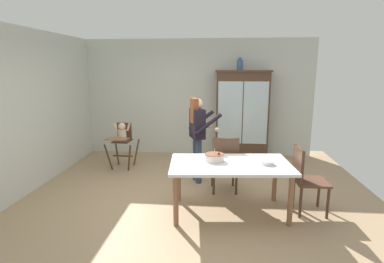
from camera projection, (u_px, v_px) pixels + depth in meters
ground_plane at (185, 198)px, 4.90m from camera, size 6.24×6.24×0.00m
wall_back at (197, 98)px, 7.19m from camera, size 5.32×0.06×2.70m
wall_left at (20, 113)px, 4.86m from camera, size 0.06×5.32×2.70m
china_cabinet at (242, 115)px, 6.91m from camera, size 1.22×0.48×2.00m
ceramic_vase at (240, 65)px, 6.69m from camera, size 0.13×0.13×0.27m
high_chair_with_toddler at (122, 137)px, 6.28m from camera, size 0.60×0.70×0.95m
adult_person at (198, 130)px, 5.45m from camera, size 0.63×0.62×1.53m
dining_table at (230, 169)px, 4.31m from camera, size 1.76×1.11×0.74m
birthday_cake at (214, 157)px, 4.37m from camera, size 0.28×0.28×0.19m
serving_bowl at (267, 162)px, 4.23m from camera, size 0.18×0.18×0.05m
dining_chair_far_side at (225, 161)px, 5.02m from camera, size 0.48×0.48×0.96m
dining_chair_right_end at (304, 175)px, 4.33m from camera, size 0.45×0.45×0.96m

